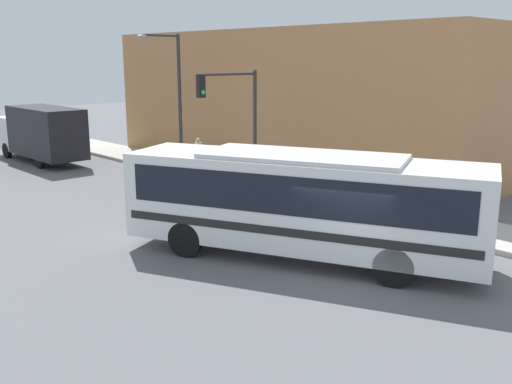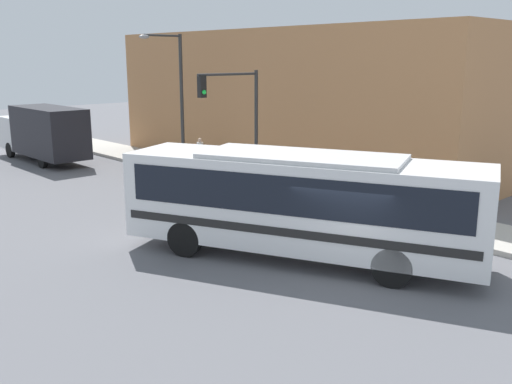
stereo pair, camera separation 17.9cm
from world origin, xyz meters
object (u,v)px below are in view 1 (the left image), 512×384
at_px(traffic_light_pole, 236,109).
at_px(street_lamp, 174,90).
at_px(pedestrian_near_corner, 198,154).
at_px(city_bus, 302,198).
at_px(delivery_truck, 40,132).
at_px(fire_hydrant, 325,194).

relative_size(traffic_light_pole, street_lamp, 0.75).
distance_m(street_lamp, pedestrian_near_corner, 3.45).
xyz_separation_m(city_bus, pedestrian_near_corner, (5.62, 12.11, -0.80)).
bearing_deg(pedestrian_near_corner, traffic_light_pole, -107.85).
xyz_separation_m(delivery_truck, street_lamp, (3.71, -8.01, 2.54)).
xyz_separation_m(delivery_truck, traffic_light_pole, (2.80, -13.71, 2.02)).
distance_m(delivery_truck, fire_hydrant, 18.37).
height_order(fire_hydrant, street_lamp, street_lamp).
height_order(delivery_truck, street_lamp, street_lamp).
relative_size(delivery_truck, street_lamp, 1.16).
bearing_deg(city_bus, delivery_truck, 62.32).
bearing_deg(pedestrian_near_corner, street_lamp, 116.27).
xyz_separation_m(delivery_truck, pedestrian_near_corner, (4.27, -9.15, -0.67)).
height_order(street_lamp, pedestrian_near_corner, street_lamp).
relative_size(fire_hydrant, street_lamp, 0.12).
xyz_separation_m(city_bus, traffic_light_pole, (4.15, 7.55, 1.89)).
distance_m(traffic_light_pole, street_lamp, 5.79).
relative_size(city_bus, traffic_light_pole, 2.07).
bearing_deg(traffic_light_pole, fire_hydrant, -76.89).
distance_m(city_bus, delivery_truck, 21.30).
bearing_deg(delivery_truck, street_lamp, -65.18).
relative_size(delivery_truck, pedestrian_near_corner, 4.65).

